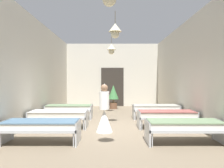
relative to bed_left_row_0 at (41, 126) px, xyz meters
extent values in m
cube|color=#7A6B56|center=(1.80, 1.90, -0.49)|extent=(6.31, 14.04, 0.10)
cube|color=beige|center=(1.80, 8.72, 1.51)|extent=(6.11, 0.20, 3.91)
cube|color=beige|center=(-1.15, 1.90, 1.51)|extent=(0.20, 13.44, 3.91)
cube|color=beige|center=(4.76, 1.90, 1.51)|extent=(0.20, 13.44, 3.91)
cube|color=#2D2823|center=(1.80, 8.60, 0.76)|extent=(1.40, 0.06, 2.40)
cylinder|color=brown|center=(1.89, 1.90, 3.27)|extent=(0.02, 0.02, 0.40)
cone|color=beige|center=(1.89, 1.90, 2.92)|extent=(0.44, 0.44, 0.28)
sphere|color=beige|center=(1.89, 1.90, 2.70)|extent=(0.28, 0.28, 0.28)
cylinder|color=brown|center=(1.75, 5.04, 3.18)|extent=(0.02, 0.02, 0.58)
cone|color=beige|center=(1.75, 5.04, 2.74)|extent=(0.44, 0.44, 0.28)
sphere|color=beige|center=(1.75, 5.04, 2.52)|extent=(0.28, 0.28, 0.28)
cylinder|color=#B7BCC1|center=(-0.87, 0.36, -0.27)|extent=(0.03, 0.03, 0.34)
cylinder|color=#B7BCC1|center=(0.87, -0.36, -0.27)|extent=(0.03, 0.03, 0.34)
cylinder|color=#B7BCC1|center=(0.87, 0.36, -0.27)|extent=(0.03, 0.03, 0.34)
cube|color=#B7BCC1|center=(0.00, 0.00, -0.06)|extent=(1.90, 0.84, 0.07)
cube|color=#B7BCC1|center=(-0.93, 0.00, -0.15)|extent=(0.04, 0.84, 0.57)
cube|color=#B7BCC1|center=(0.93, 0.00, -0.15)|extent=(0.04, 0.84, 0.57)
cube|color=white|center=(0.00, 0.00, 0.04)|extent=(1.82, 0.78, 0.14)
cube|color=slate|center=(0.00, 0.00, 0.12)|extent=(1.86, 0.82, 0.02)
cylinder|color=#B7BCC1|center=(2.74, -0.36, -0.27)|extent=(0.03, 0.03, 0.34)
cylinder|color=#B7BCC1|center=(2.74, 0.36, -0.27)|extent=(0.03, 0.03, 0.34)
cylinder|color=#B7BCC1|center=(4.48, 0.36, -0.27)|extent=(0.03, 0.03, 0.34)
cube|color=#B7BCC1|center=(3.61, 0.00, -0.06)|extent=(1.90, 0.84, 0.07)
cube|color=#B7BCC1|center=(2.68, 0.00, -0.15)|extent=(0.04, 0.84, 0.57)
cube|color=#B7BCC1|center=(4.54, 0.00, -0.15)|extent=(0.04, 0.84, 0.57)
cube|color=white|center=(3.61, 0.00, 0.04)|extent=(1.82, 0.78, 0.14)
cube|color=slate|center=(3.61, 0.00, 0.12)|extent=(1.86, 0.82, 0.02)
cylinder|color=#B7BCC1|center=(-0.87, 1.54, -0.27)|extent=(0.03, 0.03, 0.34)
cylinder|color=#B7BCC1|center=(-0.87, 2.26, -0.27)|extent=(0.03, 0.03, 0.34)
cylinder|color=#B7BCC1|center=(0.87, 1.54, -0.27)|extent=(0.03, 0.03, 0.34)
cylinder|color=#B7BCC1|center=(0.87, 2.26, -0.27)|extent=(0.03, 0.03, 0.34)
cube|color=#B7BCC1|center=(0.00, 1.90, -0.06)|extent=(1.90, 0.84, 0.07)
cube|color=#B7BCC1|center=(-0.93, 1.90, -0.15)|extent=(0.04, 0.84, 0.57)
cube|color=#B7BCC1|center=(0.93, 1.90, -0.15)|extent=(0.04, 0.84, 0.57)
cube|color=silver|center=(0.00, 1.90, 0.04)|extent=(1.82, 0.78, 0.14)
cube|color=beige|center=(0.00, 1.90, 0.12)|extent=(1.86, 0.82, 0.02)
cylinder|color=#B7BCC1|center=(2.74, 1.54, -0.27)|extent=(0.03, 0.03, 0.34)
cylinder|color=#B7BCC1|center=(2.74, 2.26, -0.27)|extent=(0.03, 0.03, 0.34)
cylinder|color=#B7BCC1|center=(4.48, 1.54, -0.27)|extent=(0.03, 0.03, 0.34)
cylinder|color=#B7BCC1|center=(4.48, 2.26, -0.27)|extent=(0.03, 0.03, 0.34)
cube|color=#B7BCC1|center=(3.61, 1.90, -0.06)|extent=(1.90, 0.84, 0.07)
cube|color=#B7BCC1|center=(2.68, 1.90, -0.15)|extent=(0.04, 0.84, 0.57)
cube|color=#B7BCC1|center=(4.54, 1.90, -0.15)|extent=(0.04, 0.84, 0.57)
cube|color=silver|center=(3.61, 1.90, 0.04)|extent=(1.82, 0.78, 0.14)
cube|color=#8C4C47|center=(3.61, 1.90, 0.12)|extent=(1.86, 0.82, 0.02)
cylinder|color=#B7BCC1|center=(-0.87, 3.44, -0.27)|extent=(0.03, 0.03, 0.34)
cylinder|color=#B7BCC1|center=(-0.87, 4.16, -0.27)|extent=(0.03, 0.03, 0.34)
cylinder|color=#B7BCC1|center=(0.87, 3.44, -0.27)|extent=(0.03, 0.03, 0.34)
cylinder|color=#B7BCC1|center=(0.87, 4.16, -0.27)|extent=(0.03, 0.03, 0.34)
cube|color=#B7BCC1|center=(0.00, 3.80, -0.06)|extent=(1.90, 0.84, 0.07)
cube|color=#B7BCC1|center=(-0.93, 3.80, -0.15)|extent=(0.04, 0.84, 0.57)
cube|color=#B7BCC1|center=(0.93, 3.80, -0.15)|extent=(0.04, 0.84, 0.57)
cube|color=white|center=(0.00, 3.80, 0.04)|extent=(1.82, 0.78, 0.14)
cube|color=slate|center=(0.00, 3.80, 0.12)|extent=(1.86, 0.82, 0.02)
cylinder|color=#B7BCC1|center=(2.74, 3.44, -0.27)|extent=(0.03, 0.03, 0.34)
cylinder|color=#B7BCC1|center=(2.74, 4.16, -0.27)|extent=(0.03, 0.03, 0.34)
cylinder|color=#B7BCC1|center=(4.48, 3.44, -0.27)|extent=(0.03, 0.03, 0.34)
cylinder|color=#B7BCC1|center=(4.48, 4.16, -0.27)|extent=(0.03, 0.03, 0.34)
cube|color=#B7BCC1|center=(3.61, 3.80, -0.06)|extent=(1.90, 0.84, 0.07)
cube|color=#B7BCC1|center=(2.68, 3.80, -0.15)|extent=(0.04, 0.84, 0.57)
cube|color=#B7BCC1|center=(4.54, 3.80, -0.15)|extent=(0.04, 0.84, 0.57)
cube|color=white|center=(3.61, 3.80, 0.04)|extent=(1.82, 0.78, 0.14)
cube|color=#9E9E93|center=(3.61, 3.80, 0.12)|extent=(1.86, 0.82, 0.02)
cone|color=white|center=(1.54, 1.27, -0.09)|extent=(0.52, 0.52, 0.70)
cylinder|color=white|center=(1.54, 1.27, 0.54)|extent=(0.30, 0.30, 0.55)
sphere|color=#846047|center=(1.54, 1.27, 0.92)|extent=(0.22, 0.22, 0.22)
cone|color=white|center=(1.54, 1.27, 1.00)|extent=(0.18, 0.18, 0.10)
cylinder|color=brown|center=(1.86, 7.20, -0.26)|extent=(0.42, 0.42, 0.35)
cylinder|color=brown|center=(1.86, 7.20, 0.02)|extent=(0.06, 0.06, 0.20)
cone|color=#3D7A42|center=(1.86, 7.20, 0.51)|extent=(0.59, 0.59, 0.78)
camera|label=1|loc=(1.78, -5.79, 1.13)|focal=36.95mm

